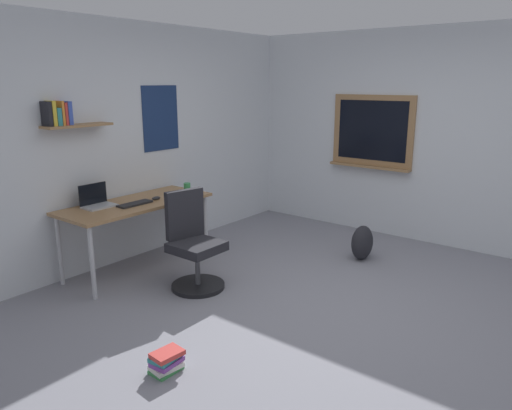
{
  "coord_description": "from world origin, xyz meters",
  "views": [
    {
      "loc": [
        -3.48,
        -1.97,
        1.96
      ],
      "look_at": [
        -0.06,
        0.71,
        0.85
      ],
      "focal_mm": 33.86,
      "sensor_mm": 36.0,
      "label": 1
    }
  ],
  "objects": [
    {
      "name": "keyboard",
      "position": [
        -0.49,
        1.95,
        0.75
      ],
      "size": [
        0.37,
        0.13,
        0.02
      ],
      "primitive_type": "cube",
      "color": "black",
      "rests_on": "desk"
    },
    {
      "name": "coffee_mug",
      "position": [
        0.29,
        2.0,
        0.79
      ],
      "size": [
        0.08,
        0.08,
        0.09
      ],
      "primitive_type": "cylinder",
      "color": "#338C4C",
      "rests_on": "desk"
    },
    {
      "name": "wall_back",
      "position": [
        -0.01,
        2.45,
        1.3
      ],
      "size": [
        5.0,
        0.3,
        2.6
      ],
      "color": "silver",
      "rests_on": "ground"
    },
    {
      "name": "backpack",
      "position": [
        1.33,
        0.28,
        0.2
      ],
      "size": [
        0.32,
        0.22,
        0.4
      ],
      "primitive_type": "ellipsoid",
      "color": "#232328",
      "rests_on": "ground"
    },
    {
      "name": "wall_right",
      "position": [
        2.45,
        0.03,
        1.3
      ],
      "size": [
        0.22,
        5.0,
        2.6
      ],
      "color": "silver",
      "rests_on": "ground"
    },
    {
      "name": "desk",
      "position": [
        -0.41,
        2.04,
        0.67
      ],
      "size": [
        1.61,
        0.67,
        0.74
      ],
      "color": "#997047",
      "rests_on": "ground"
    },
    {
      "name": "computer_mouse",
      "position": [
        -0.21,
        1.95,
        0.76
      ],
      "size": [
        0.1,
        0.06,
        0.03
      ],
      "primitive_type": "ellipsoid",
      "color": "#262628",
      "rests_on": "desk"
    },
    {
      "name": "office_chair",
      "position": [
        -0.37,
        1.25,
        0.41
      ],
      "size": [
        0.52,
        0.53,
        0.95
      ],
      "color": "black",
      "rests_on": "ground"
    },
    {
      "name": "book_stack_on_floor",
      "position": [
        -1.52,
        0.36,
        0.08
      ],
      "size": [
        0.23,
        0.19,
        0.16
      ],
      "color": "#3D934C",
      "rests_on": "ground"
    },
    {
      "name": "laptop",
      "position": [
        -0.77,
        2.19,
        0.8
      ],
      "size": [
        0.31,
        0.21,
        0.23
      ],
      "color": "#ADAFB5",
      "rests_on": "desk"
    },
    {
      "name": "ground_plane",
      "position": [
        0.0,
        0.0,
        0.0
      ],
      "size": [
        5.2,
        5.2,
        0.0
      ],
      "primitive_type": "plane",
      "color": "gray",
      "rests_on": "ground"
    }
  ]
}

